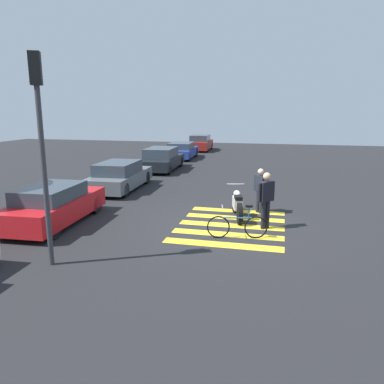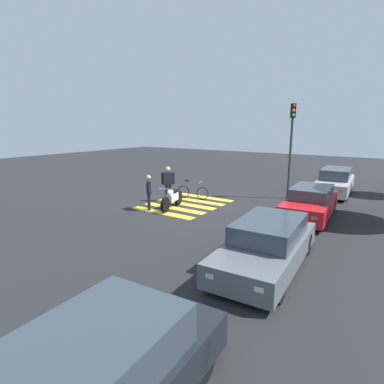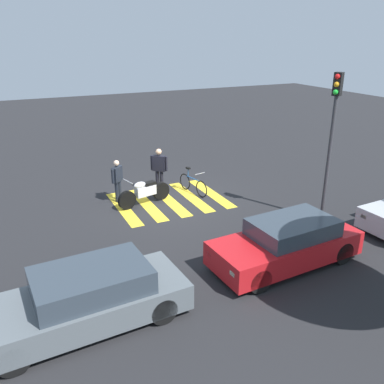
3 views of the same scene
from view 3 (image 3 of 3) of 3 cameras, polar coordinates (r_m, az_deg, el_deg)
ground_plane at (r=15.62m, az=-3.18°, el=-1.19°), size 60.00×60.00×0.00m
police_motorcycle at (r=15.20m, az=-6.64°, el=-0.03°), size 2.15×0.78×1.06m
leaning_bicycle at (r=16.21m, az=0.13°, el=1.09°), size 0.52×1.71×0.99m
officer_on_foot at (r=16.21m, az=-4.61°, el=3.47°), size 0.55×0.49×1.77m
officer_by_motorcycle at (r=15.48m, az=-10.36°, el=1.88°), size 0.51×0.47×1.61m
crosswalk_stripes at (r=15.62m, az=-3.18°, el=-1.18°), size 4.05×3.34×0.01m
car_red_convertible at (r=11.49m, az=13.07°, el=-6.97°), size 4.27×1.89×1.29m
car_grey_coupe at (r=9.35m, az=-14.62°, el=-14.23°), size 4.57×1.99×1.30m
traffic_light_pole at (r=13.78m, az=19.00°, el=8.66°), size 0.36×0.32×4.86m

